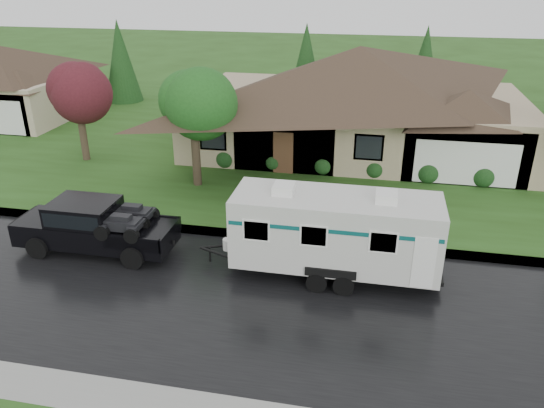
{
  "coord_description": "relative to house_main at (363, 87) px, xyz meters",
  "views": [
    {
      "loc": [
        3.15,
        -15.53,
        9.67
      ],
      "look_at": [
        -0.39,
        2.0,
        1.6
      ],
      "focal_mm": 35.0,
      "sensor_mm": 36.0,
      "label": 1
    }
  ],
  "objects": [
    {
      "name": "tree_left_green",
      "position": [
        -7.24,
        -7.14,
        0.49
      ],
      "size": [
        3.42,
        3.42,
        5.66
      ],
      "color": "#382B1E",
      "rests_on": "lawn"
    },
    {
      "name": "travel_trailer",
      "position": [
        -0.17,
        -13.71,
        -1.89
      ],
      "size": [
        7.13,
        2.5,
        3.2
      ],
      "color": "silver",
      "rests_on": "ground"
    },
    {
      "name": "pickup_truck",
      "position": [
        -8.98,
        -13.71,
        -2.56
      ],
      "size": [
        5.78,
        2.2,
        1.93
      ],
      "color": "black",
      "rests_on": "ground"
    },
    {
      "name": "ground",
      "position": [
        -2.29,
        -13.84,
        -3.59
      ],
      "size": [
        140.0,
        140.0,
        0.0
      ],
      "primitive_type": "plane",
      "color": "#264916",
      "rests_on": "ground"
    },
    {
      "name": "house_main",
      "position": [
        0.0,
        0.0,
        0.0
      ],
      "size": [
        19.44,
        10.8,
        6.9
      ],
      "color": "tan",
      "rests_on": "lawn"
    },
    {
      "name": "lawn",
      "position": [
        -2.29,
        1.16,
        -3.52
      ],
      "size": [
        140.0,
        26.0,
        0.15
      ],
      "primitive_type": "cube",
      "color": "#264916",
      "rests_on": "ground"
    },
    {
      "name": "tree_red",
      "position": [
        -14.26,
        -4.91,
        0.24
      ],
      "size": [
        3.21,
        3.21,
        5.31
      ],
      "color": "#382B1E",
      "rests_on": "lawn"
    },
    {
      "name": "road",
      "position": [
        -2.29,
        -15.84,
        -3.59
      ],
      "size": [
        140.0,
        8.0,
        0.01
      ],
      "primitive_type": "cube",
      "color": "black",
      "rests_on": "ground"
    },
    {
      "name": "shrub_row",
      "position": [
        -0.29,
        -4.54,
        -2.94
      ],
      "size": [
        13.6,
        1.0,
        1.0
      ],
      "color": "#143814",
      "rests_on": "lawn"
    },
    {
      "name": "curb",
      "position": [
        -2.29,
        -11.59,
        -3.52
      ],
      "size": [
        140.0,
        0.5,
        0.15
      ],
      "primitive_type": "cube",
      "color": "gray",
      "rests_on": "ground"
    }
  ]
}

